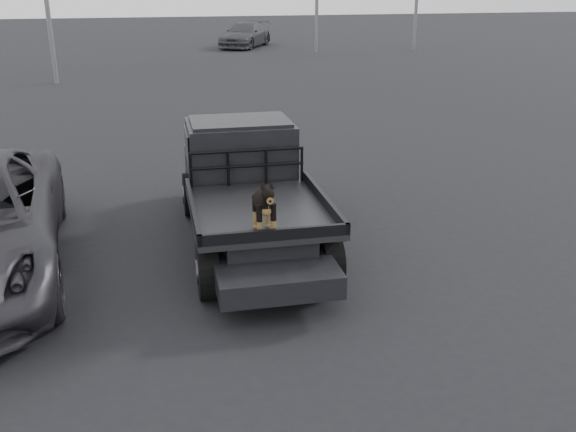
{
  "coord_description": "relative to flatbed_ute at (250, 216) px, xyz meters",
  "views": [
    {
      "loc": [
        -1.59,
        -7.58,
        4.05
      ],
      "look_at": [
        -0.08,
        -0.45,
        1.28
      ],
      "focal_mm": 40.0,
      "sensor_mm": 36.0,
      "label": 1
    }
  ],
  "objects": [
    {
      "name": "distant_car_b",
      "position": [
        4.21,
        29.01,
        0.23
      ],
      "size": [
        3.99,
        5.12,
        1.39
      ],
      "primitive_type": "imported",
      "rotation": [
        0.0,
        0.0,
        -0.5
      ],
      "color": "#3F3F43",
      "rests_on": "ground"
    },
    {
      "name": "headache_rack",
      "position": [
        -0.0,
        0.2,
        0.74
      ],
      "size": [
        1.8,
        0.08,
        0.55
      ],
      "primitive_type": null,
      "color": "black",
      "rests_on": "flatbed_ute"
    },
    {
      "name": "ground",
      "position": [
        0.21,
        -1.8,
        -0.46
      ],
      "size": [
        120.0,
        120.0,
        0.0
      ],
      "primitive_type": "plane",
      "color": "black",
      "rests_on": "ground"
    },
    {
      "name": "dog",
      "position": [
        -0.09,
        -1.84,
        0.83
      ],
      "size": [
        0.32,
        0.6,
        0.74
      ],
      "primitive_type": null,
      "color": "black",
      "rests_on": "flatbed_ute"
    },
    {
      "name": "flatbed_ute",
      "position": [
        0.0,
        0.0,
        0.0
      ],
      "size": [
        2.0,
        5.4,
        0.92
      ],
      "primitive_type": null,
      "color": "black",
      "rests_on": "ground"
    },
    {
      "name": "ute_cab",
      "position": [
        -0.0,
        0.95,
        0.9
      ],
      "size": [
        1.72,
        1.3,
        0.88
      ],
      "primitive_type": null,
      "color": "black",
      "rests_on": "flatbed_ute"
    }
  ]
}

